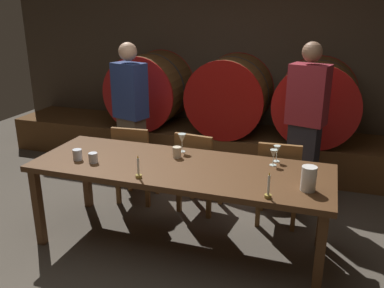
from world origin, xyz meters
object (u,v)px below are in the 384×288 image
(chair_right, at_px, (278,179))
(wine_glass_center, at_px, (274,154))
(wine_glass_left, at_px, (182,139))
(cup_right, at_px, (177,152))
(dining_table, at_px, (180,173))
(chair_center, at_px, (198,168))
(pitcher, at_px, (309,179))
(wine_barrel_right, at_px, (317,101))
(wine_barrel_center, at_px, (231,95))
(candle_left, at_px, (138,172))
(wine_glass_right, at_px, (277,151))
(cup_center, at_px, (93,158))
(guest_right, at_px, (305,126))
(candle_right, at_px, (268,191))
(cup_left, at_px, (77,155))
(guest_left, at_px, (131,112))
(wine_barrel_left, at_px, (151,89))
(chair_left, at_px, (135,160))

(chair_right, distance_m, wine_glass_center, 0.55)
(wine_glass_left, xyz_separation_m, cup_right, (0.01, -0.16, -0.08))
(dining_table, distance_m, wine_glass_left, 0.40)
(chair_center, distance_m, pitcher, 1.45)
(wine_glass_center, bearing_deg, wine_barrel_right, 81.64)
(wine_barrel_center, height_order, candle_left, wine_barrel_center)
(dining_table, xyz_separation_m, pitcher, (1.08, -0.16, 0.16))
(chair_right, height_order, cup_right, chair_right)
(dining_table, distance_m, chair_right, 1.04)
(wine_glass_left, distance_m, wine_glass_right, 0.88)
(wine_glass_center, bearing_deg, cup_center, -163.77)
(guest_right, height_order, candle_left, guest_right)
(wine_barrel_center, distance_m, chair_center, 1.53)
(candle_right, xyz_separation_m, wine_glass_center, (-0.05, 0.64, 0.05))
(pitcher, height_order, cup_right, pitcher)
(chair_right, bearing_deg, pitcher, 106.96)
(wine_glass_right, height_order, cup_right, wine_glass_right)
(candle_right, distance_m, cup_center, 1.57)
(candle_left, bearing_deg, cup_center, 161.50)
(candle_left, xyz_separation_m, wine_glass_left, (0.12, 0.69, 0.07))
(chair_right, height_order, wine_glass_center, wine_glass_center)
(guest_right, bearing_deg, candle_right, 99.62)
(wine_barrel_center, bearing_deg, cup_right, -91.04)
(chair_right, xyz_separation_m, candle_right, (0.04, -1.03, 0.34))
(candle_left, xyz_separation_m, cup_left, (-0.69, 0.19, -0.00))
(guest_left, bearing_deg, cup_center, 120.55)
(wine_barrel_left, height_order, chair_right, wine_barrel_left)
(wine_glass_center, relative_size, cup_right, 1.43)
(candle_left, bearing_deg, chair_left, 118.30)
(wine_glass_center, relative_size, cup_left, 1.45)
(dining_table, relative_size, chair_left, 2.94)
(chair_center, height_order, cup_right, chair_center)
(wine_barrel_center, height_order, guest_right, guest_right)
(candle_right, xyz_separation_m, cup_center, (-1.56, 0.20, -0.01))
(chair_center, relative_size, wine_glass_right, 6.01)
(wine_barrel_center, height_order, candle_right, wine_barrel_center)
(cup_center, relative_size, cup_right, 0.90)
(wine_barrel_right, height_order, candle_left, wine_barrel_right)
(wine_barrel_left, height_order, dining_table, wine_barrel_left)
(wine_glass_right, bearing_deg, pitcher, -60.04)
(chair_center, xyz_separation_m, guest_right, (1.01, 0.49, 0.41))
(wine_barrel_left, relative_size, wine_glass_right, 6.88)
(chair_left, bearing_deg, wine_barrel_right, -145.80)
(pitcher, distance_m, cup_center, 1.82)
(candle_left, bearing_deg, wine_glass_left, 79.86)
(chair_center, xyz_separation_m, wine_glass_left, (-0.05, -0.33, 0.42))
(dining_table, distance_m, wine_glass_right, 0.87)
(wine_glass_center, xyz_separation_m, cup_center, (-1.50, -0.44, -0.06))
(guest_left, relative_size, guest_right, 0.96)
(guest_right, bearing_deg, pitcher, 110.15)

